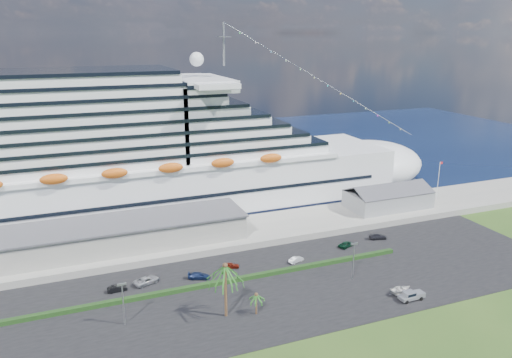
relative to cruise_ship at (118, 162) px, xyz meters
name	(u,v)px	position (x,y,z in m)	size (l,w,h in m)	color
ground	(284,316)	(21.53, -64.00, -16.69)	(420.00, 420.00, 0.00)	#244717
asphalt_lot	(261,289)	(21.53, -53.00, -16.63)	(140.00, 38.00, 0.12)	black
wharf	(219,235)	(21.53, -24.00, -15.79)	(240.00, 20.00, 1.80)	gray
water	(154,159)	(21.53, 66.00, -16.68)	(420.00, 160.00, 0.02)	black
cruise_ship	(118,162)	(0.00, 0.00, 0.00)	(191.00, 38.00, 54.00)	silver
terminal_building	(119,234)	(-3.47, -24.00, -11.68)	(61.00, 15.00, 6.30)	gray
port_shed	(388,198)	(73.53, -24.00, -12.30)	(24.00, 12.31, 7.37)	gray
flagpole	(438,179)	(91.57, -24.00, -8.43)	(1.08, 0.16, 12.00)	silver
hedge	(217,283)	(13.53, -48.00, -16.12)	(88.00, 1.10, 0.90)	black
lamp_post_left	(123,299)	(-6.47, -56.00, -11.35)	(1.60, 0.35, 8.27)	gray
lamp_post_right	(354,256)	(41.53, -56.00, -11.35)	(1.60, 0.35, 8.27)	gray
palm_tall	(225,272)	(11.53, -60.00, -7.49)	(8.82, 8.82, 11.13)	#47301E
palm_short	(256,297)	(17.03, -61.50, -13.03)	(3.53, 3.53, 4.56)	#47301E
parked_car_1	(117,289)	(-6.35, -43.06, -15.92)	(1.38, 3.97, 1.31)	black
parked_car_2	(147,280)	(-0.15, -41.98, -15.82)	(2.52, 5.46, 1.52)	#9B9CA4
parked_car_3	(199,276)	(10.73, -43.88, -15.88)	(1.94, 4.78, 1.39)	#142248
parked_car_4	(231,265)	(18.74, -41.61, -15.94)	(1.50, 3.74, 1.27)	#64180D
parked_car_5	(296,260)	(33.77, -44.28, -15.94)	(1.35, 3.86, 1.27)	silver
parked_car_6	(346,244)	(49.09, -41.08, -15.95)	(2.06, 4.47, 1.24)	#0C3320
parked_car_7	(378,237)	(59.21, -39.92, -15.90)	(1.88, 4.62, 1.34)	#222227
pickup_truck	(411,295)	(47.48, -68.04, -15.52)	(5.47, 2.19, 1.92)	black
boat_trailer	(401,289)	(47.11, -65.35, -15.56)	(5.45, 3.85, 1.53)	gray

